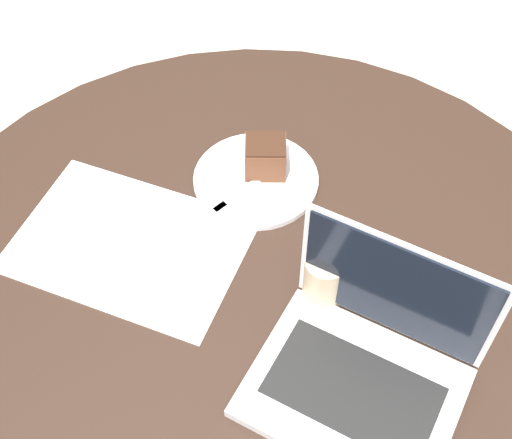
# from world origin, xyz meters

# --- Properties ---
(dining_table) EXTENTS (1.28, 1.28, 0.77)m
(dining_table) POSITION_xyz_m (0.00, 0.00, 0.65)
(dining_table) COLOR black
(dining_table) RESTS_ON ground_plane
(paper_document) EXTENTS (0.47, 0.40, 0.00)m
(paper_document) POSITION_xyz_m (-0.23, -0.08, 0.77)
(paper_document) COLOR white
(paper_document) RESTS_ON dining_table
(plate) EXTENTS (0.23, 0.23, 0.01)m
(plate) POSITION_xyz_m (-0.17, 0.18, 0.77)
(plate) COLOR silver
(plate) RESTS_ON dining_table
(cake_slice) EXTENTS (0.10, 0.10, 0.07)m
(cake_slice) POSITION_xyz_m (-0.17, 0.21, 0.81)
(cake_slice) COLOR brown
(cake_slice) RESTS_ON plate
(fork) EXTENTS (0.03, 0.17, 0.00)m
(fork) POSITION_xyz_m (-0.16, 0.13, 0.78)
(fork) COLOR silver
(fork) RESTS_ON plate
(coffee_glass) EXTENTS (0.07, 0.07, 0.10)m
(coffee_glass) POSITION_xyz_m (0.09, 0.07, 0.82)
(coffee_glass) COLOR #C6AD89
(coffee_glass) RESTS_ON dining_table
(laptop) EXTENTS (0.36, 0.32, 0.23)m
(laptop) POSITION_xyz_m (0.22, -0.01, 0.81)
(laptop) COLOR silver
(laptop) RESTS_ON dining_table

